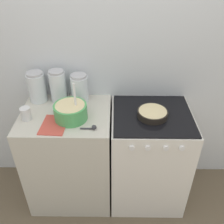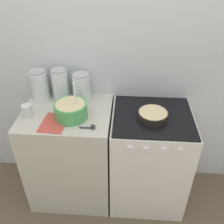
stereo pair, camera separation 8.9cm
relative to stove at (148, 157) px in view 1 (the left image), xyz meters
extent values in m
plane|color=brown|center=(-0.34, -0.29, -0.47)|extent=(12.00, 12.00, 0.00)
cube|color=silver|center=(-0.34, 0.32, 0.73)|extent=(4.42, 0.05, 2.40)
cube|color=beige|center=(-0.69, 0.00, 0.00)|extent=(0.71, 0.58, 0.94)
cube|color=white|center=(0.00, 0.00, -0.01)|extent=(0.64, 0.58, 0.92)
cube|color=black|center=(0.00, 0.00, 0.46)|extent=(0.61, 0.56, 0.01)
cylinder|color=white|center=(-0.18, -0.30, 0.39)|extent=(0.04, 0.02, 0.04)
cylinder|color=white|center=(-0.06, -0.30, 0.39)|extent=(0.04, 0.02, 0.04)
cylinder|color=white|center=(0.06, -0.30, 0.39)|extent=(0.04, 0.02, 0.04)
cylinder|color=white|center=(0.18, -0.30, 0.39)|extent=(0.04, 0.02, 0.04)
cylinder|color=#4CA559|center=(-0.63, -0.06, 0.53)|extent=(0.25, 0.25, 0.12)
cylinder|color=beige|center=(-0.63, -0.06, 0.56)|extent=(0.22, 0.22, 0.07)
cylinder|color=white|center=(-0.59, -0.06, 0.63)|extent=(0.02, 0.02, 0.28)
cylinder|color=black|center=(-0.01, -0.03, 0.49)|extent=(0.23, 0.23, 0.05)
cylinder|color=beige|center=(-0.01, -0.03, 0.50)|extent=(0.22, 0.22, 0.04)
cylinder|color=silver|center=(-0.94, 0.20, 0.59)|extent=(0.15, 0.15, 0.24)
cylinder|color=olive|center=(-0.94, 0.20, 0.54)|extent=(0.13, 0.13, 0.14)
cylinder|color=#B2B2B7|center=(-0.94, 0.20, 0.72)|extent=(0.13, 0.13, 0.02)
cylinder|color=silver|center=(-0.77, 0.20, 0.60)|extent=(0.14, 0.14, 0.25)
cylinder|color=tan|center=(-0.77, 0.20, 0.54)|extent=(0.12, 0.12, 0.15)
cylinder|color=#B2B2B7|center=(-0.77, 0.20, 0.73)|extent=(0.12, 0.12, 0.02)
cylinder|color=silver|center=(-0.59, 0.20, 0.58)|extent=(0.14, 0.14, 0.22)
cylinder|color=white|center=(-0.59, 0.20, 0.53)|extent=(0.13, 0.13, 0.13)
cylinder|color=#B2B2B7|center=(-0.59, 0.20, 0.70)|extent=(0.13, 0.13, 0.02)
cylinder|color=silver|center=(-0.97, -0.08, 0.52)|extent=(0.08, 0.08, 0.10)
cube|color=#CC4C3F|center=(-0.75, -0.15, 0.47)|extent=(0.20, 0.25, 0.01)
cylinder|color=#333338|center=(-0.50, -0.19, 0.47)|extent=(0.09, 0.01, 0.01)
sphere|color=#333338|center=(-0.45, -0.19, 0.49)|extent=(0.04, 0.04, 0.04)
camera|label=1|loc=(-0.30, -1.60, 1.60)|focal=40.00mm
camera|label=2|loc=(-0.21, -1.60, 1.60)|focal=40.00mm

